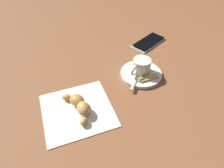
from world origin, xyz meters
TOP-DOWN VIEW (x-y plane):
  - ground_plane at (0.00, 0.00)m, footprint 1.80×1.80m
  - saucer at (0.09, 0.05)m, footprint 0.13×0.13m
  - espresso_cup at (0.09, 0.05)m, footprint 0.07×0.06m
  - teaspoon at (0.09, 0.05)m, footprint 0.10×0.12m
  - sugar_packet at (0.10, 0.01)m, footprint 0.06×0.03m
  - napkin at (-0.13, -0.05)m, footprint 0.20×0.20m
  - croissant at (-0.12, -0.04)m, footprint 0.07×0.12m
  - cell_phone at (0.19, 0.22)m, footprint 0.16×0.13m

SIDE VIEW (x-z plane):
  - ground_plane at x=0.00m, z-range 0.00..0.00m
  - napkin at x=-0.13m, z-range 0.00..0.00m
  - cell_phone at x=0.19m, z-range 0.00..0.01m
  - saucer at x=0.09m, z-range 0.00..0.01m
  - teaspoon at x=0.09m, z-range 0.01..0.02m
  - sugar_packet at x=0.10m, z-range 0.01..0.02m
  - croissant at x=-0.12m, z-range 0.00..0.03m
  - espresso_cup at x=0.09m, z-range 0.01..0.06m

